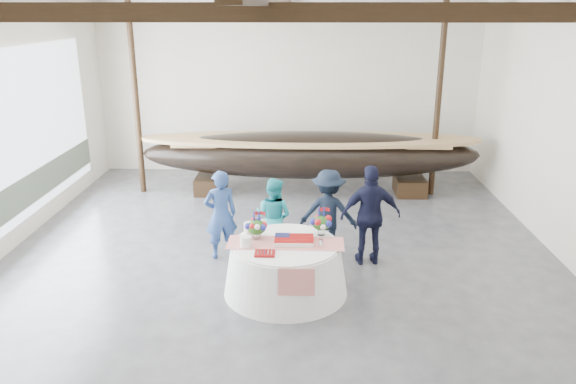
{
  "coord_description": "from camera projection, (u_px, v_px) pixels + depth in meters",
  "views": [
    {
      "loc": [
        0.39,
        -8.96,
        4.3
      ],
      "look_at": [
        0.14,
        0.41,
        1.2
      ],
      "focal_mm": 35.0,
      "sensor_mm": 36.0,
      "label": 1
    }
  ],
  "objects": [
    {
      "name": "tabletop_items",
      "position": [
        285.0,
        230.0,
        8.77
      ],
      "size": [
        1.81,
        1.04,
        0.4
      ],
      "color": "red",
      "rests_on": "banquet_table"
    },
    {
      "name": "guest_man_left",
      "position": [
        328.0,
        213.0,
        10.03
      ],
      "size": [
        1.09,
        0.71,
        1.59
      ],
      "primitive_type": "imported",
      "rotation": [
        0.0,
        0.0,
        3.02
      ],
      "color": "black",
      "rests_on": "ground"
    },
    {
      "name": "guest_woman_teal",
      "position": [
        273.0,
        217.0,
        10.06
      ],
      "size": [
        0.86,
        0.78,
        1.44
      ],
      "primitive_type": "imported",
      "rotation": [
        0.0,
        0.0,
        2.72
      ],
      "color": "teal",
      "rests_on": "ground"
    },
    {
      "name": "guest_woman_blue",
      "position": [
        221.0,
        215.0,
        9.91
      ],
      "size": [
        0.69,
        0.58,
        1.62
      ],
      "primitive_type": "imported",
      "rotation": [
        0.0,
        0.0,
        3.52
      ],
      "color": "navy",
      "rests_on": "ground"
    },
    {
      "name": "wall_back",
      "position": [
        288.0,
        88.0,
        14.85
      ],
      "size": [
        10.0,
        0.02,
        4.5
      ],
      "primitive_type": "cube",
      "color": "silver",
      "rests_on": "ground"
    },
    {
      "name": "floor",
      "position": [
        279.0,
        264.0,
        9.86
      ],
      "size": [
        10.0,
        12.0,
        0.01
      ],
      "primitive_type": "cube",
      "color": "#3D3D42",
      "rests_on": "ground"
    },
    {
      "name": "banquet_table",
      "position": [
        286.0,
        268.0,
        8.78
      ],
      "size": [
        1.95,
        1.95,
        0.83
      ],
      "color": "white",
      "rests_on": "ground"
    },
    {
      "name": "guest_man_right",
      "position": [
        371.0,
        215.0,
        9.65
      ],
      "size": [
        1.08,
        0.53,
        1.78
      ],
      "primitive_type": "imported",
      "rotation": [
        0.0,
        0.0,
        3.23
      ],
      "color": "black",
      "rests_on": "ground"
    },
    {
      "name": "pavilion_structure",
      "position": [
        280.0,
        26.0,
        9.28
      ],
      "size": [
        9.8,
        11.76,
        4.5
      ],
      "color": "black",
      "rests_on": "ground"
    },
    {
      "name": "longboat_display",
      "position": [
        310.0,
        154.0,
        13.35
      ],
      "size": [
        8.03,
        1.61,
        1.51
      ],
      "color": "black",
      "rests_on": "ground"
    },
    {
      "name": "wall_front",
      "position": [
        237.0,
        356.0,
        3.46
      ],
      "size": [
        10.0,
        0.02,
        4.5
      ],
      "primitive_type": "cube",
      "color": "silver",
      "rests_on": "ground"
    },
    {
      "name": "open_bay",
      "position": [
        14.0,
        148.0,
        10.36
      ],
      "size": [
        0.03,
        7.0,
        3.2
      ],
      "color": "silver",
      "rests_on": "ground"
    }
  ]
}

